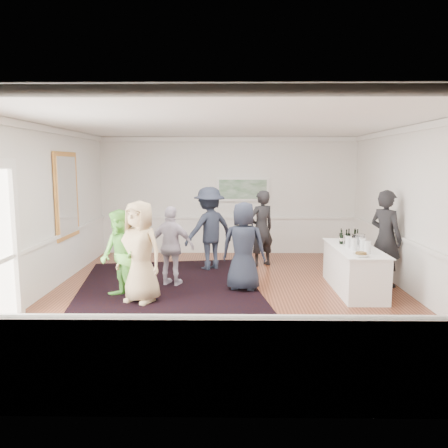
{
  "coord_description": "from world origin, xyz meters",
  "views": [
    {
      "loc": [
        0.03,
        -7.99,
        2.48
      ],
      "look_at": [
        -0.07,
        0.2,
        1.34
      ],
      "focal_mm": 35.0,
      "sensor_mm": 36.0,
      "label": 1
    }
  ],
  "objects_px": {
    "bartender": "(386,238)",
    "guest_tan": "(140,252)",
    "serving_table": "(354,269)",
    "guest_dark_b": "(261,228)",
    "guest_navy": "(244,246)",
    "guest_lilac": "(172,246)",
    "nut_bowl": "(361,254)",
    "ice_bucket": "(358,240)",
    "guest_green": "(120,256)",
    "guest_dark_a": "(209,229)"
  },
  "relations": [
    {
      "from": "bartender",
      "to": "guest_tan",
      "type": "distance_m",
      "value": 4.9
    },
    {
      "from": "serving_table",
      "to": "bartender",
      "type": "height_order",
      "value": "bartender"
    },
    {
      "from": "bartender",
      "to": "guest_dark_b",
      "type": "height_order",
      "value": "bartender"
    },
    {
      "from": "serving_table",
      "to": "guest_navy",
      "type": "relative_size",
      "value": 1.21
    },
    {
      "from": "serving_table",
      "to": "guest_lilac",
      "type": "relative_size",
      "value": 1.3
    },
    {
      "from": "guest_lilac",
      "to": "nut_bowl",
      "type": "bearing_deg",
      "value": 178.41
    },
    {
      "from": "guest_dark_b",
      "to": "ice_bucket",
      "type": "bearing_deg",
      "value": 102.37
    },
    {
      "from": "guest_green",
      "to": "guest_lilac",
      "type": "height_order",
      "value": "guest_green"
    },
    {
      "from": "guest_green",
      "to": "nut_bowl",
      "type": "bearing_deg",
      "value": 47.06
    },
    {
      "from": "guest_tan",
      "to": "nut_bowl",
      "type": "bearing_deg",
      "value": 24.14
    },
    {
      "from": "serving_table",
      "to": "nut_bowl",
      "type": "height_order",
      "value": "nut_bowl"
    },
    {
      "from": "serving_table",
      "to": "guest_lilac",
      "type": "height_order",
      "value": "guest_lilac"
    },
    {
      "from": "guest_tan",
      "to": "ice_bucket",
      "type": "relative_size",
      "value": 7.05
    },
    {
      "from": "guest_dark_b",
      "to": "guest_navy",
      "type": "relative_size",
      "value": 1.05
    },
    {
      "from": "guest_green",
      "to": "guest_navy",
      "type": "relative_size",
      "value": 0.95
    },
    {
      "from": "serving_table",
      "to": "guest_dark_b",
      "type": "bearing_deg",
      "value": 128.61
    },
    {
      "from": "guest_navy",
      "to": "serving_table",
      "type": "bearing_deg",
      "value": -169.91
    },
    {
      "from": "guest_tan",
      "to": "ice_bucket",
      "type": "height_order",
      "value": "guest_tan"
    },
    {
      "from": "serving_table",
      "to": "guest_lilac",
      "type": "bearing_deg",
      "value": 175.25
    },
    {
      "from": "bartender",
      "to": "guest_navy",
      "type": "height_order",
      "value": "bartender"
    },
    {
      "from": "serving_table",
      "to": "guest_green",
      "type": "distance_m",
      "value": 4.49
    },
    {
      "from": "guest_lilac",
      "to": "guest_dark_b",
      "type": "height_order",
      "value": "guest_dark_b"
    },
    {
      "from": "bartender",
      "to": "guest_tan",
      "type": "height_order",
      "value": "bartender"
    },
    {
      "from": "bartender",
      "to": "guest_green",
      "type": "bearing_deg",
      "value": 68.18
    },
    {
      "from": "guest_navy",
      "to": "guest_green",
      "type": "bearing_deg",
      "value": 26.76
    },
    {
      "from": "guest_dark_b",
      "to": "nut_bowl",
      "type": "height_order",
      "value": "guest_dark_b"
    },
    {
      "from": "guest_green",
      "to": "guest_tan",
      "type": "bearing_deg",
      "value": 35.74
    },
    {
      "from": "guest_dark_b",
      "to": "guest_navy",
      "type": "xyz_separation_m",
      "value": [
        -0.5,
        -2.09,
        -0.04
      ]
    },
    {
      "from": "serving_table",
      "to": "nut_bowl",
      "type": "bearing_deg",
      "value": -98.79
    },
    {
      "from": "serving_table",
      "to": "ice_bucket",
      "type": "distance_m",
      "value": 0.57
    },
    {
      "from": "guest_lilac",
      "to": "ice_bucket",
      "type": "relative_size",
      "value": 6.27
    },
    {
      "from": "guest_lilac",
      "to": "guest_dark_a",
      "type": "distance_m",
      "value": 1.57
    },
    {
      "from": "ice_bucket",
      "to": "guest_green",
      "type": "bearing_deg",
      "value": -169.78
    },
    {
      "from": "serving_table",
      "to": "guest_green",
      "type": "bearing_deg",
      "value": -171.25
    },
    {
      "from": "serving_table",
      "to": "guest_dark_a",
      "type": "relative_size",
      "value": 1.09
    },
    {
      "from": "serving_table",
      "to": "guest_dark_b",
      "type": "distance_m",
      "value": 2.71
    },
    {
      "from": "bartender",
      "to": "guest_green",
      "type": "height_order",
      "value": "bartender"
    },
    {
      "from": "bartender",
      "to": "nut_bowl",
      "type": "distance_m",
      "value": 1.49
    },
    {
      "from": "serving_table",
      "to": "guest_dark_b",
      "type": "relative_size",
      "value": 1.15
    },
    {
      "from": "guest_tan",
      "to": "nut_bowl",
      "type": "distance_m",
      "value": 3.91
    },
    {
      "from": "ice_bucket",
      "to": "guest_dark_b",
      "type": "bearing_deg",
      "value": 132.12
    },
    {
      "from": "serving_table",
      "to": "ice_bucket",
      "type": "height_order",
      "value": "ice_bucket"
    },
    {
      "from": "guest_tan",
      "to": "guest_green",
      "type": "relative_size",
      "value": 1.1
    },
    {
      "from": "bartender",
      "to": "guest_dark_a",
      "type": "xyz_separation_m",
      "value": [
        -3.63,
        1.32,
        -0.01
      ]
    },
    {
      "from": "ice_bucket",
      "to": "guest_dark_a",
      "type": "bearing_deg",
      "value": 152.54
    },
    {
      "from": "guest_tan",
      "to": "guest_navy",
      "type": "relative_size",
      "value": 1.05
    },
    {
      "from": "guest_navy",
      "to": "guest_dark_a",
      "type": "bearing_deg",
      "value": -56.35
    },
    {
      "from": "guest_lilac",
      "to": "nut_bowl",
      "type": "height_order",
      "value": "guest_lilac"
    },
    {
      "from": "nut_bowl",
      "to": "bartender",
      "type": "bearing_deg",
      "value": 54.87
    },
    {
      "from": "guest_tan",
      "to": "guest_green",
      "type": "xyz_separation_m",
      "value": [
        -0.38,
        0.09,
        -0.09
      ]
    }
  ]
}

